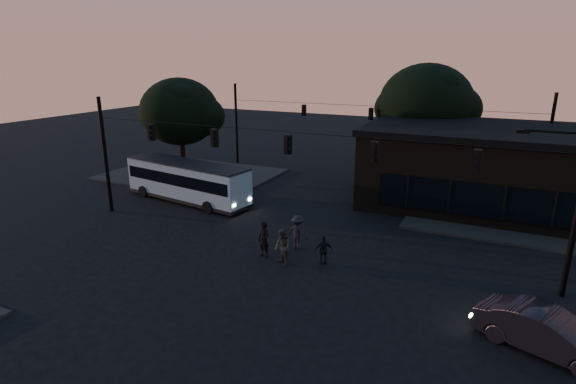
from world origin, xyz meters
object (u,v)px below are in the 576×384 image
at_px(bus, 187,180).
at_px(car, 547,332).
at_px(building, 483,166).
at_px(pedestrian_d, 298,232).
at_px(pedestrian_b, 282,247).
at_px(pedestrian_c, 324,250).
at_px(pedestrian_a, 264,239).

bearing_deg(bus, car, -12.80).
distance_m(building, pedestrian_d, 14.90).
height_order(building, pedestrian_d, building).
relative_size(pedestrian_b, pedestrian_d, 0.99).
height_order(building, pedestrian_b, building).
height_order(bus, pedestrian_d, bus).
bearing_deg(pedestrian_c, building, -143.14).
relative_size(building, car, 3.32).
bearing_deg(pedestrian_c, bus, -51.65).
bearing_deg(car, building, 30.18).
bearing_deg(pedestrian_a, pedestrian_c, 20.80).
distance_m(bus, pedestrian_d, 11.27).
bearing_deg(pedestrian_c, pedestrian_d, -59.93).
height_order(pedestrian_a, pedestrian_b, pedestrian_a).
bearing_deg(car, pedestrian_b, 98.49).
height_order(car, pedestrian_d, pedestrian_d).
relative_size(pedestrian_a, pedestrian_d, 1.01).
height_order(car, pedestrian_a, pedestrian_a).
bearing_deg(car, pedestrian_c, 91.42).
bearing_deg(pedestrian_b, building, 95.52).
distance_m(pedestrian_a, pedestrian_b, 1.33).
bearing_deg(bus, pedestrian_b, -22.32).
height_order(pedestrian_c, pedestrian_d, pedestrian_d).
xyz_separation_m(building, bus, (-18.73, -8.01, -1.13)).
bearing_deg(car, bus, 88.26).
xyz_separation_m(car, pedestrian_c, (-9.41, 3.12, -0.00)).
bearing_deg(pedestrian_a, building, 68.37).
bearing_deg(building, pedestrian_c, -115.27).
height_order(bus, pedestrian_c, bus).
xyz_separation_m(bus, car, (21.79, -8.57, -0.82)).
bearing_deg(pedestrian_a, car, 0.47).
relative_size(bus, pedestrian_d, 5.50).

